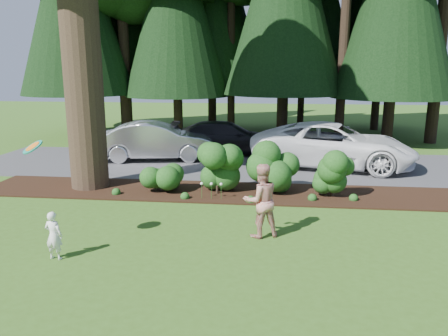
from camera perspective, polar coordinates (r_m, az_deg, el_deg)
name	(u,v)px	position (r m, az deg, el deg)	size (l,w,h in m)	color
ground	(210,228)	(11.18, -1.86, -7.89)	(80.00, 80.00, 0.00)	#335718
mulch_bed	(224,192)	(14.23, 0.03, -3.16)	(16.00, 2.50, 0.05)	black
driveway	(236,164)	(18.34, 1.53, 0.47)	(22.00, 6.00, 0.03)	#38383A
shrub_row	(248,170)	(13.86, 3.14, -0.27)	(6.53, 1.60, 1.61)	#1A4415
lily_cluster	(211,185)	(13.33, -1.66, -2.19)	(0.69, 0.09, 0.57)	#1A4415
car_silver_wagon	(156,141)	(19.29, -8.83, 3.51)	(1.76, 5.04, 1.66)	silver
car_white_suv	(333,145)	(18.21, 14.03, 2.94)	(2.99, 6.49, 1.80)	white
car_dark_suv	(226,138)	(20.51, 0.30, 3.99)	(2.10, 5.17, 1.50)	black
child	(54,235)	(9.97, -21.35, -8.21)	(0.39, 0.25, 1.06)	white
adult	(261,201)	(10.43, 4.83, -4.27)	(0.87, 0.68, 1.79)	#AB2C16
frisbee	(33,147)	(9.97, -23.72, 2.52)	(0.49, 0.44, 0.36)	#18856E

